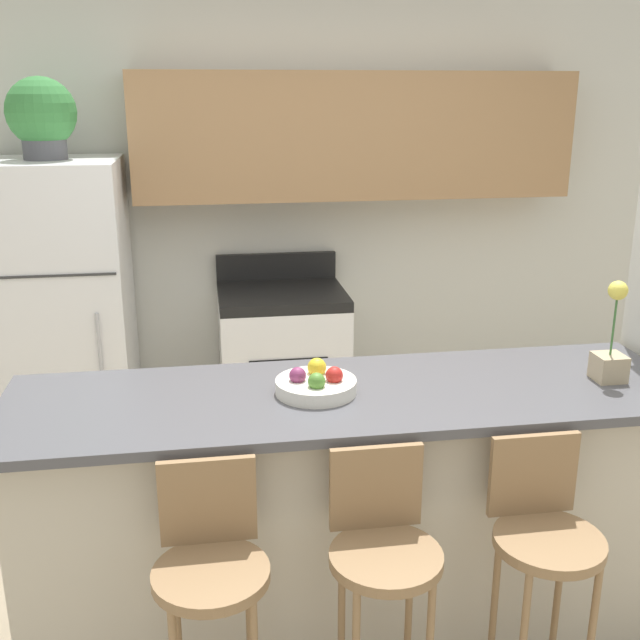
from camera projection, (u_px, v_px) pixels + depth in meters
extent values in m
plane|color=gray|center=(349.00, 623.00, 2.96)|extent=(14.00, 14.00, 0.00)
cube|color=silver|center=(285.00, 218.00, 4.56)|extent=(5.60, 0.06, 2.55)
cube|color=#9E754C|center=(355.00, 136.00, 4.29)|extent=(2.52, 0.32, 0.71)
cube|color=white|center=(276.00, 181.00, 4.32)|extent=(0.74, 0.28, 0.12)
cube|color=beige|center=(350.00, 517.00, 2.82)|extent=(2.34, 0.60, 0.95)
cube|color=#4C4C51|center=(352.00, 396.00, 2.68)|extent=(2.46, 0.72, 0.03)
cube|color=white|center=(68.00, 360.00, 4.19)|extent=(0.72, 0.69, 1.14)
cube|color=white|center=(52.00, 211.00, 3.94)|extent=(0.72, 0.69, 0.54)
cube|color=#333333|center=(45.00, 276.00, 3.69)|extent=(0.69, 0.01, 0.01)
cylinder|color=#B2B2B7|center=(102.00, 371.00, 3.87)|extent=(0.02, 0.02, 0.63)
cube|color=white|center=(283.00, 369.00, 4.46)|extent=(0.73, 0.62, 0.85)
cube|color=black|center=(282.00, 296.00, 4.32)|extent=(0.73, 0.62, 0.06)
cube|color=black|center=(276.00, 266.00, 4.56)|extent=(0.73, 0.04, 0.16)
cube|color=black|center=(289.00, 382.00, 4.15)|extent=(0.44, 0.01, 0.27)
cylinder|color=olive|center=(211.00, 575.00, 2.18)|extent=(0.35, 0.35, 0.03)
cube|color=olive|center=(208.00, 501.00, 2.27)|extent=(0.29, 0.02, 0.28)
cylinder|color=olive|center=(386.00, 558.00, 2.26)|extent=(0.35, 0.35, 0.03)
cube|color=olive|center=(376.00, 487.00, 2.35)|extent=(0.29, 0.02, 0.28)
cylinder|color=olive|center=(341.00, 631.00, 2.45)|extent=(0.02, 0.02, 0.65)
cylinder|color=olive|center=(408.00, 624.00, 2.48)|extent=(0.02, 0.02, 0.65)
cylinder|color=olive|center=(549.00, 542.00, 2.33)|extent=(0.35, 0.35, 0.03)
cube|color=olive|center=(533.00, 474.00, 2.43)|extent=(0.29, 0.02, 0.28)
cylinder|color=olive|center=(494.00, 614.00, 2.52)|extent=(0.02, 0.02, 0.65)
cylinder|color=olive|center=(556.00, 607.00, 2.56)|extent=(0.02, 0.02, 0.65)
cylinder|color=#4C4C51|center=(45.00, 149.00, 3.85)|extent=(0.22, 0.22, 0.10)
sphere|color=#387F3D|center=(41.00, 112.00, 3.79)|extent=(0.35, 0.35, 0.35)
cube|color=tan|center=(609.00, 367.00, 2.77)|extent=(0.11, 0.11, 0.10)
cylinder|color=#386633|center=(614.00, 326.00, 2.72)|extent=(0.01, 0.01, 0.22)
sphere|color=#DBCC4C|center=(618.00, 290.00, 2.68)|extent=(0.07, 0.07, 0.07)
cylinder|color=silver|center=(316.00, 386.00, 2.65)|extent=(0.29, 0.29, 0.05)
sphere|color=red|center=(334.00, 375.00, 2.63)|extent=(0.06, 0.06, 0.06)
sphere|color=gold|center=(317.00, 367.00, 2.70)|extent=(0.07, 0.07, 0.07)
sphere|color=#7A2D56|center=(298.00, 375.00, 2.63)|extent=(0.06, 0.06, 0.06)
sphere|color=#4C7F2D|center=(317.00, 381.00, 2.58)|extent=(0.06, 0.06, 0.06)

